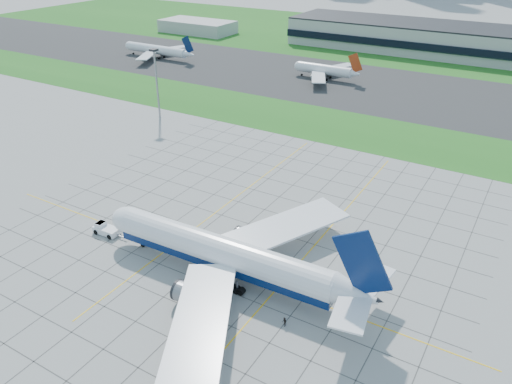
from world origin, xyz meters
TOP-DOWN VIEW (x-y plane):
  - ground at (0.00, 0.00)m, footprint 1400.00×1400.00m
  - grass_median at (0.00, 90.00)m, footprint 700.00×35.00m
  - asphalt_taxiway at (0.00, 145.00)m, footprint 700.00×75.00m
  - grass_far at (0.00, 255.00)m, footprint 700.00×145.00m
  - apron_markings at (0.43, 11.09)m, footprint 120.00×130.00m
  - service_block at (-160.00, 210.00)m, footprint 50.00×25.00m
  - light_mast at (-70.00, 65.00)m, footprint 2.50×2.50m
  - airliner at (6.77, -4.10)m, footprint 64.12×64.93m
  - pushback_tug at (-26.86, -5.08)m, footprint 9.49×3.49m
  - crew_near at (-22.59, 0.35)m, footprint 0.58×0.72m
  - crew_far at (24.22, -10.86)m, footprint 1.11×1.14m
  - distant_jet_0 at (-134.32, 138.63)m, footprint 45.50×42.66m
  - distant_jet_1 at (-37.12, 146.37)m, footprint 31.93×42.66m

SIDE VIEW (x-z plane):
  - ground at x=0.00m, z-range 0.00..0.00m
  - apron_markings at x=0.43m, z-range 0.00..0.03m
  - grass_median at x=0.00m, z-range 0.00..0.04m
  - grass_far at x=0.00m, z-range 0.00..0.04m
  - asphalt_taxiway at x=0.00m, z-range 0.01..0.05m
  - crew_near at x=-22.59m, z-range 0.00..1.71m
  - crew_far at x=24.22m, z-range 0.00..1.85m
  - pushback_tug at x=-26.86m, z-range -0.15..2.48m
  - service_block at x=-160.00m, z-range 0.00..8.00m
  - distant_jet_1 at x=-37.12m, z-range -2.56..11.52m
  - distant_jet_0 at x=-134.32m, z-range -2.55..11.53m
  - airliner at x=6.77m, z-range -4.57..15.61m
  - light_mast at x=-70.00m, z-range 3.38..28.98m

